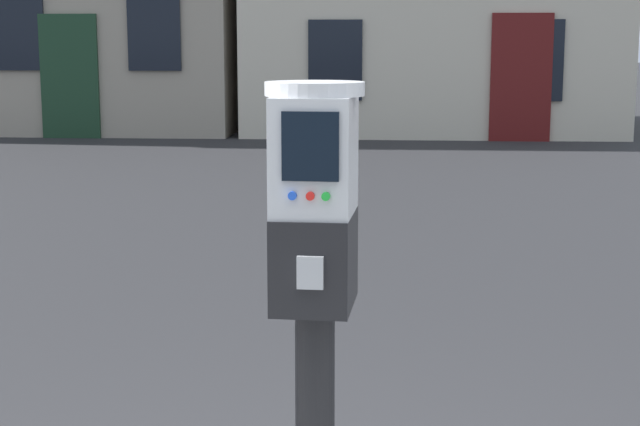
{
  "coord_description": "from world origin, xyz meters",
  "views": [
    {
      "loc": [
        0.16,
        -2.28,
        1.62
      ],
      "look_at": [
        0.0,
        -0.07,
        1.24
      ],
      "focal_mm": 54.83,
      "sensor_mm": 36.0,
      "label": 1
    }
  ],
  "objects": [
    {
      "name": "parking_meter_twin_adjacent",
      "position": [
        0.0,
        -0.17,
        1.11
      ],
      "size": [
        0.23,
        0.26,
        1.4
      ],
      "rotation": [
        0.0,
        0.0,
        -1.63
      ],
      "color": "black",
      "rests_on": "sidewalk_slab"
    }
  ]
}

